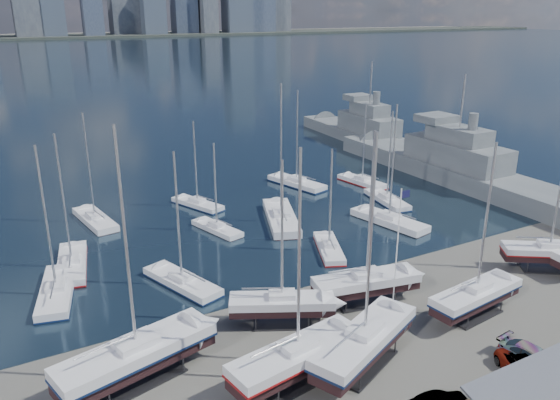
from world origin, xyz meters
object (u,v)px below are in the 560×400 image
naval_ship_west (368,136)px  flagpole (398,241)px  sailboat_cradle_0 (137,355)px  naval_ship_east (455,170)px

naval_ship_west → flagpole: naval_ship_west is taller
flagpole → sailboat_cradle_0: bearing=178.4°
naval_ship_east → flagpole: 43.25m
naval_ship_west → naval_ship_east: bearing=175.9°
naval_ship_east → flagpole: size_ratio=4.38×
naval_ship_west → flagpole: size_ratio=3.80×
naval_ship_east → flagpole: bearing=127.0°
flagpole → naval_ship_west: bearing=54.4°
sailboat_cradle_0 → flagpole: 23.89m
naval_ship_west → sailboat_cradle_0: bearing=133.9°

